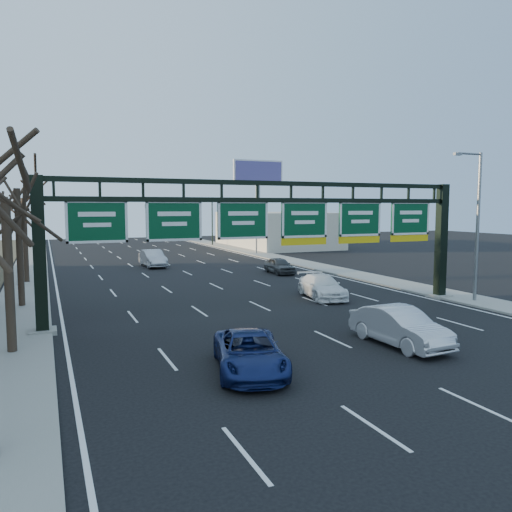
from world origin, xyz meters
name	(u,v)px	position (x,y,z in m)	size (l,w,h in m)	color
ground	(358,351)	(0.00, 0.00, 0.00)	(160.00, 160.00, 0.00)	black
sidewalk_left	(25,293)	(-12.80, 20.00, 0.06)	(3.00, 120.00, 0.12)	gray
sidewalk_right	(349,273)	(12.80, 20.00, 0.06)	(3.00, 120.00, 0.12)	gray
lane_markings	(208,282)	(0.00, 20.00, 0.01)	(21.60, 120.00, 0.01)	white
sign_gantry	(277,228)	(0.16, 8.00, 4.63)	(24.60, 1.20, 7.20)	black
building_right_distant	(276,229)	(20.00, 50.00, 2.50)	(12.00, 20.00, 5.00)	beige
tree_gantry	(4,172)	(-12.80, 5.00, 7.11)	(3.60, 3.60, 8.48)	black
tree_mid	(16,170)	(-12.80, 15.00, 7.85)	(3.60, 3.60, 9.24)	black
tree_far	(23,184)	(-12.80, 25.00, 7.48)	(3.60, 3.60, 8.86)	black
streetlight_near	(476,219)	(12.47, 6.00, 5.08)	(2.15, 0.22, 9.00)	slate
streetlight_far	(255,213)	(12.47, 40.00, 5.08)	(2.15, 0.22, 9.00)	slate
billboard_right	(258,182)	(15.00, 44.98, 9.06)	(7.00, 0.50, 12.00)	slate
traffic_signal_mast	(172,209)	(5.69, 55.00, 5.50)	(10.16, 0.54, 7.00)	black
car_blue_suv	(250,352)	(-4.98, -0.60, 0.69)	(2.28, 4.95, 1.38)	navy
car_silver_sedan	(399,327)	(2.07, 0.05, 0.80)	(1.69, 4.86, 1.60)	silver
car_white_wagon	(322,287)	(4.74, 10.89, 0.72)	(2.03, 4.99, 1.45)	white
car_grey_far	(279,266)	(7.33, 22.55, 0.70)	(1.64, 4.08, 1.39)	#3C3E40
car_silver_distant	(153,258)	(-1.85, 31.76, 0.82)	(1.74, 4.99, 1.64)	#B1B2B6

